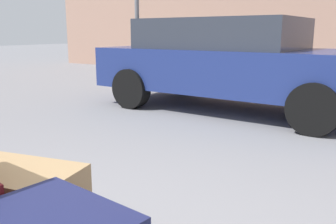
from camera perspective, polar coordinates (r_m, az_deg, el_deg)
The scene contains 3 objects.
suitcase_tan_center at distance 1.94m, azimuth -22.59°, elevation -11.43°, with size 0.62×0.37×0.24m, color #9E7F56.
parked_car at distance 5.93m, azimuth 9.82°, elevation 7.69°, with size 4.40×2.12×1.42m.
no_parking_sign at distance 6.09m, azimuth -4.80°, elevation 13.96°, with size 0.49×0.15×2.25m.
Camera 1 is at (1.25, -0.85, 1.21)m, focal length 39.44 mm.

